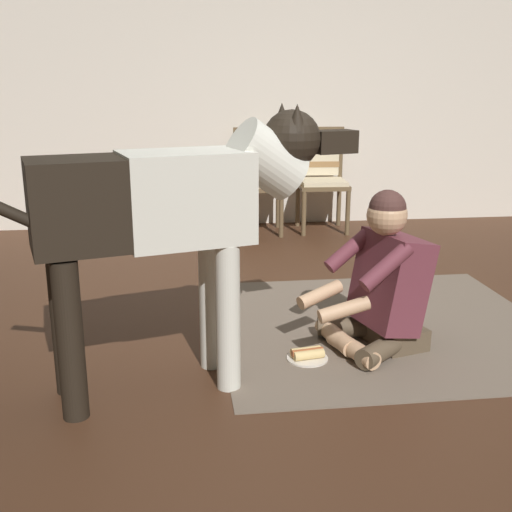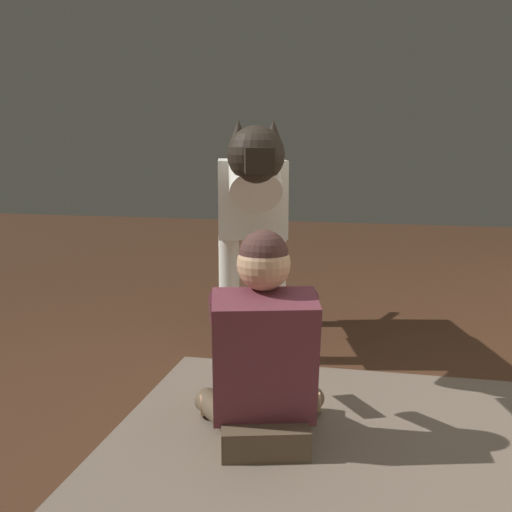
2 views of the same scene
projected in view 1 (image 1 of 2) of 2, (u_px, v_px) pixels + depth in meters
The scene contains 8 objects.
ground_plane at pixel (354, 342), 3.44m from camera, with size 13.83×13.83×0.00m, color #442919.
back_wall at pixel (271, 92), 6.08m from camera, with size 7.68×0.10×2.60m, color beige.
area_rug at pixel (382, 325), 3.67m from camera, with size 1.93×1.83×0.01m, color #6D5E50.
dining_chair_left_of_pair at pixel (258, 175), 5.92m from camera, with size 0.50×0.50×0.98m.
dining_chair_right_of_pair at pixel (321, 174), 6.00m from camera, with size 0.48×0.49×0.98m.
person_sitting_on_floor at pixel (382, 285), 3.29m from camera, with size 0.71×0.58×0.86m.
large_dog at pixel (173, 208), 2.74m from camera, with size 1.67×0.62×1.30m.
hot_dog_on_plate at pixel (307, 355), 3.22m from camera, with size 0.22×0.22×0.06m.
Camera 1 is at (-0.95, -3.09, 1.38)m, focal length 43.54 mm.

